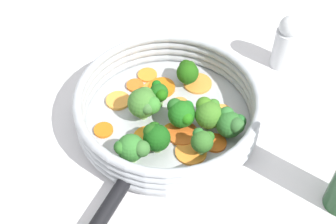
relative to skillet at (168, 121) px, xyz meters
name	(u,v)px	position (x,y,z in m)	size (l,w,h in m)	color
ground_plane	(168,124)	(0.00, 0.00, -0.01)	(4.00, 4.00, 0.00)	white
skillet	(168,121)	(0.00, 0.00, 0.00)	(0.28, 0.28, 0.01)	#B2B5B7
skillet_rim_wall	(168,106)	(0.00, 0.00, 0.04)	(0.29, 0.29, 0.06)	#AFB4BA
skillet_rivet_left	(109,169)	(0.04, 0.13, 0.01)	(0.01, 0.01, 0.01)	#ADB2B7
skillet_rivet_right	(150,186)	(-0.03, 0.13, 0.01)	(0.01, 0.01, 0.01)	#B4B8BB
carrot_slice_0	(155,91)	(0.04, -0.04, 0.01)	(0.05, 0.05, 0.00)	orange
carrot_slice_1	(103,130)	(0.08, 0.06, 0.01)	(0.03, 0.03, 0.00)	orange
carrot_slice_2	(215,143)	(-0.09, 0.02, 0.01)	(0.03, 0.03, 0.00)	orange
carrot_slice_3	(183,133)	(-0.03, 0.02, 0.01)	(0.05, 0.05, 0.01)	#DB5E1E
carrot_slice_4	(162,88)	(0.04, -0.06, 0.01)	(0.04, 0.04, 0.01)	orange
carrot_slice_5	(180,104)	(-0.01, -0.03, 0.01)	(0.03, 0.03, 0.00)	orange
carrot_slice_6	(191,152)	(-0.06, 0.05, 0.01)	(0.05, 0.05, 0.00)	orange
carrot_slice_7	(173,131)	(-0.02, 0.02, 0.01)	(0.03, 0.03, 0.00)	orange
carrot_slice_8	(147,75)	(0.07, -0.07, 0.01)	(0.03, 0.03, 0.00)	orange
carrot_slice_9	(119,99)	(0.09, 0.00, 0.01)	(0.04, 0.04, 0.01)	#F2993A
carrot_slice_10	(135,85)	(0.08, -0.04, 0.01)	(0.03, 0.03, 0.01)	orange
carrot_slice_11	(222,113)	(-0.08, -0.04, 0.01)	(0.04, 0.04, 0.00)	#F99838
carrot_slice_12	(148,138)	(0.01, 0.05, 0.01)	(0.05, 0.05, 0.00)	orange
carrot_slice_13	(198,83)	(-0.02, -0.09, 0.01)	(0.05, 0.05, 0.00)	orange
broccoli_floret_0	(159,93)	(0.02, -0.02, 0.04)	(0.03, 0.03, 0.04)	#72A457
broccoli_floret_1	(131,148)	(0.02, 0.10, 0.04)	(0.05, 0.04, 0.05)	#84B462
broccoli_floret_2	(188,71)	(0.00, -0.08, 0.04)	(0.04, 0.04, 0.05)	olive
broccoli_floret_3	(202,141)	(-0.07, 0.04, 0.04)	(0.03, 0.03, 0.05)	#6E9D54
broccoli_floret_4	(155,136)	(-0.01, 0.06, 0.04)	(0.05, 0.04, 0.05)	#6E8D4D
broccoli_floret_5	(145,103)	(0.03, 0.01, 0.04)	(0.05, 0.05, 0.06)	#86B05F
broccoli_floret_6	(181,113)	(-0.02, 0.00, 0.04)	(0.05, 0.05, 0.05)	#8EA465
broccoli_floret_7	(231,123)	(-0.10, -0.01, 0.04)	(0.04, 0.04, 0.05)	#618743
broccoli_floret_8	(208,113)	(-0.06, -0.01, 0.04)	(0.05, 0.05, 0.05)	#6A9655
salt_shaker	(286,42)	(-0.13, -0.21, 0.04)	(0.04, 0.04, 0.10)	silver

